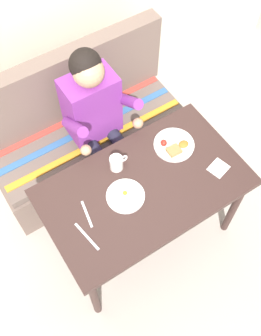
{
  "coord_description": "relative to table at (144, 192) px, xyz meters",
  "views": [
    {
      "loc": [
        -0.67,
        -0.9,
        2.78
      ],
      "look_at": [
        0.0,
        0.15,
        0.72
      ],
      "focal_mm": 43.06,
      "sensor_mm": 36.0,
      "label": 1
    }
  ],
  "objects": [
    {
      "name": "ground_plane",
      "position": [
        0.0,
        0.0,
        -0.65
      ],
      "size": [
        8.0,
        8.0,
        0.0
      ],
      "primitive_type": "plane",
      "color": "#B1A59A"
    },
    {
      "name": "table",
      "position": [
        0.0,
        0.0,
        0.0
      ],
      "size": [
        1.2,
        0.7,
        0.73
      ],
      "color": "#392522",
      "rests_on": "ground"
    },
    {
      "name": "couch",
      "position": [
        0.0,
        0.76,
        -0.32
      ],
      "size": [
        1.44,
        0.56,
        1.0
      ],
      "color": "#6C584F",
      "rests_on": "ground"
    },
    {
      "name": "person",
      "position": [
        0.03,
        0.59,
        0.09
      ],
      "size": [
        0.45,
        0.61,
        1.21
      ],
      "color": "#7D308C",
      "rests_on": "ground"
    },
    {
      "name": "plate_breakfast",
      "position": [
        0.3,
        0.13,
        0.09
      ],
      "size": [
        0.25,
        0.25,
        0.05
      ],
      "color": "white",
      "rests_on": "table"
    },
    {
      "name": "plate_eggs",
      "position": [
        -0.13,
        0.0,
        0.09
      ],
      "size": [
        0.22,
        0.22,
        0.04
      ],
      "color": "white",
      "rests_on": "table"
    },
    {
      "name": "coffee_mug",
      "position": [
        -0.07,
        0.2,
        0.13
      ],
      "size": [
        0.12,
        0.08,
        0.09
      ],
      "color": "white",
      "rests_on": "table"
    },
    {
      "name": "napkin",
      "position": [
        0.43,
        -0.14,
        0.09
      ],
      "size": [
        0.13,
        0.12,
        0.01
      ],
      "primitive_type": "cube",
      "rotation": [
        0.0,
        0.0,
        0.26
      ],
      "color": "silver",
      "rests_on": "table"
    },
    {
      "name": "fork",
      "position": [
        -0.37,
        0.02,
        0.08
      ],
      "size": [
        0.04,
        0.17,
        0.0
      ],
      "primitive_type": "cube",
      "rotation": [
        0.0,
        0.0,
        -0.18
      ],
      "color": "silver",
      "rests_on": "table"
    },
    {
      "name": "knife",
      "position": [
        -0.44,
        -0.09,
        0.08
      ],
      "size": [
        0.05,
        0.2,
        0.0
      ],
      "primitive_type": "cube",
      "rotation": [
        0.0,
        0.0,
        0.16
      ],
      "color": "silver",
      "rests_on": "table"
    }
  ]
}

